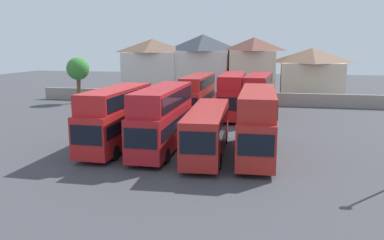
# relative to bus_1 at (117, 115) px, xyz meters

# --- Properties ---
(ground) EXTENTS (140.00, 140.00, 0.00)m
(ground) POSITION_rel_bus_1_xyz_m (5.60, 18.00, -2.76)
(ground) COLOR #424247
(depot_boundary_wall) EXTENTS (56.00, 0.50, 1.80)m
(depot_boundary_wall) POSITION_rel_bus_1_xyz_m (5.60, 25.86, -1.86)
(depot_boundary_wall) COLOR gray
(depot_boundary_wall) RESTS_ON ground
(bus_1) EXTENTS (2.79, 10.46, 4.90)m
(bus_1) POSITION_rel_bus_1_xyz_m (0.00, 0.00, 0.00)
(bus_1) COLOR red
(bus_1) RESTS_ON ground
(bus_2) EXTENTS (2.73, 10.99, 5.04)m
(bus_2) POSITION_rel_bus_1_xyz_m (3.81, 0.14, 0.07)
(bus_2) COLOR #B31B21
(bus_2) RESTS_ON ground
(bus_3) EXTENTS (3.24, 11.89, 3.55)m
(bus_3) POSITION_rel_bus_1_xyz_m (7.49, -0.33, -0.74)
(bus_3) COLOR #AE221F
(bus_3) RESTS_ON ground
(bus_4) EXTENTS (2.85, 11.22, 5.00)m
(bus_4) POSITION_rel_bus_1_xyz_m (11.24, -0.04, 0.05)
(bus_4) COLOR #AF231D
(bus_4) RESTS_ON ground
(bus_5) EXTENTS (3.50, 11.24, 3.52)m
(bus_5) POSITION_rel_bus_1_xyz_m (-0.48, 16.00, -0.76)
(bus_5) COLOR red
(bus_5) RESTS_ON ground
(bus_6) EXTENTS (2.57, 11.19, 4.76)m
(bus_6) POSITION_rel_bus_1_xyz_m (3.59, 16.32, -0.08)
(bus_6) COLOR #AF2521
(bus_6) RESTS_ON ground
(bus_7) EXTENTS (2.86, 10.23, 5.02)m
(bus_7) POSITION_rel_bus_1_xyz_m (7.72, 15.87, 0.07)
(bus_7) COLOR red
(bus_7) RESTS_ON ground
(bus_8) EXTENTS (3.20, 10.26, 4.96)m
(bus_8) POSITION_rel_bus_1_xyz_m (10.64, 16.17, 0.03)
(bus_8) COLOR red
(bus_8) RESTS_ON ground
(house_terrace_left) EXTENTS (9.55, 6.44, 9.30)m
(house_terrace_left) POSITION_rel_bus_1_xyz_m (-7.76, 34.78, 1.97)
(house_terrace_left) COLOR silver
(house_terrace_left) RESTS_ON ground
(house_terrace_centre) EXTENTS (9.19, 6.85, 10.02)m
(house_terrace_centre) POSITION_rel_bus_1_xyz_m (0.78, 35.30, 2.34)
(house_terrace_centre) COLOR silver
(house_terrace_centre) RESTS_ON ground
(house_terrace_right) EXTENTS (7.36, 7.32, 9.51)m
(house_terrace_right) POSITION_rel_bus_1_xyz_m (9.15, 34.51, 2.07)
(house_terrace_right) COLOR beige
(house_terrace_right) RESTS_ON ground
(house_terrace_far_right) EXTENTS (9.68, 8.39, 7.85)m
(house_terrace_far_right) POSITION_rel_bus_1_xyz_m (18.12, 35.00, 1.24)
(house_terrace_far_right) COLOR beige
(house_terrace_far_right) RESTS_ON ground
(tree_left_of_lot) EXTENTS (3.23, 3.23, 6.58)m
(tree_left_of_lot) POSITION_rel_bus_1_xyz_m (-15.22, 22.86, 2.09)
(tree_left_of_lot) COLOR brown
(tree_left_of_lot) RESTS_ON ground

